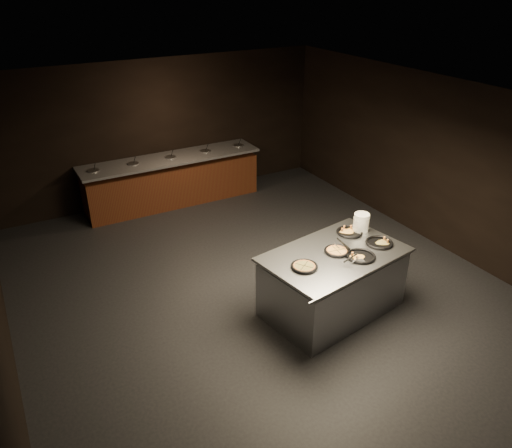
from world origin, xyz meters
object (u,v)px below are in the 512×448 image
object	(u,v)px
plate_stack	(361,223)
pan_cheese_whole	(337,251)
pan_veggie_whole	(304,266)
serving_counter	(332,283)

from	to	relation	value
plate_stack	pan_cheese_whole	distance (m)	0.78
plate_stack	pan_veggie_whole	distance (m)	1.39
serving_counter	pan_cheese_whole	size ratio (longest dim) A/B	6.11
pan_veggie_whole	pan_cheese_whole	bearing A→B (deg)	10.41
plate_stack	pan_veggie_whole	size ratio (longest dim) A/B	0.77
plate_stack	pan_veggie_whole	bearing A→B (deg)	-161.34
pan_veggie_whole	pan_cheese_whole	world-z (taller)	same
pan_cheese_whole	serving_counter	bearing A→B (deg)	-160.08
pan_cheese_whole	pan_veggie_whole	bearing A→B (deg)	-169.59
plate_stack	pan_veggie_whole	xyz separation A→B (m)	(-1.31, -0.44, -0.12)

